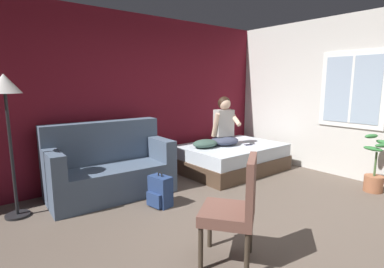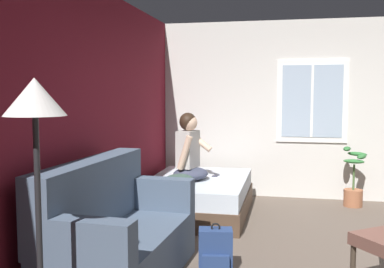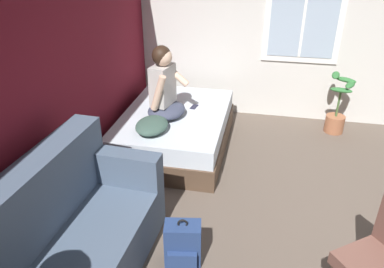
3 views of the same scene
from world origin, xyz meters
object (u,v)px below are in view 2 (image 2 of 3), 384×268
(bed, at_px, (198,196))
(cell_phone, at_px, (216,175))
(backpack, at_px, (216,252))
(potted_plant, at_px, (354,185))
(couch, at_px, (116,236))
(floor_lamp, at_px, (36,125))
(person_seated, at_px, (189,153))
(throw_pillow, at_px, (179,180))

(bed, xyz_separation_m, cell_phone, (0.21, -0.20, 0.25))
(backpack, relative_size, potted_plant, 0.54)
(bed, distance_m, couch, 2.27)
(couch, bearing_deg, bed, -6.95)
(cell_phone, bearing_deg, backpack, -70.64)
(bed, distance_m, potted_plant, 2.25)
(floor_lamp, relative_size, potted_plant, 2.00)
(floor_lamp, bearing_deg, person_seated, -3.19)
(bed, relative_size, throw_pillow, 3.85)
(person_seated, relative_size, backpack, 1.91)
(bed, distance_m, person_seated, 0.62)
(bed, xyz_separation_m, floor_lamp, (-3.43, 0.28, 1.19))
(throw_pillow, bearing_deg, bed, -14.18)
(person_seated, distance_m, cell_phone, 0.57)
(bed, distance_m, cell_phone, 0.39)
(floor_lamp, bearing_deg, potted_plant, -28.95)
(cell_phone, xyz_separation_m, floor_lamp, (-3.65, 0.48, 0.94))
(bed, height_order, cell_phone, cell_phone)
(person_seated, bearing_deg, bed, -37.96)
(couch, distance_m, potted_plant, 3.89)
(couch, bearing_deg, person_seated, -4.84)
(bed, relative_size, backpack, 4.04)
(couch, xyz_separation_m, backpack, (0.33, -0.81, -0.20))
(person_seated, bearing_deg, couch, 175.16)
(person_seated, bearing_deg, throw_pillow, 174.27)
(bed, xyz_separation_m, backpack, (-1.92, -0.54, -0.04))
(couch, height_order, cell_phone, couch)
(person_seated, height_order, potted_plant, person_seated)
(backpack, height_order, floor_lamp, floor_lamp)
(person_seated, xyz_separation_m, floor_lamp, (-3.31, 0.18, 0.59))
(potted_plant, bearing_deg, person_seated, 113.75)
(cell_phone, relative_size, potted_plant, 0.17)
(backpack, xyz_separation_m, floor_lamp, (-1.52, 0.82, 1.24))
(backpack, bearing_deg, potted_plant, -29.30)
(backpack, height_order, potted_plant, potted_plant)
(throw_pillow, relative_size, cell_phone, 3.33)
(bed, distance_m, floor_lamp, 3.65)
(potted_plant, bearing_deg, couch, 142.61)
(person_seated, distance_m, floor_lamp, 3.37)
(person_seated, height_order, backpack, person_seated)
(backpack, relative_size, cell_phone, 3.18)
(backpack, bearing_deg, bed, 15.69)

